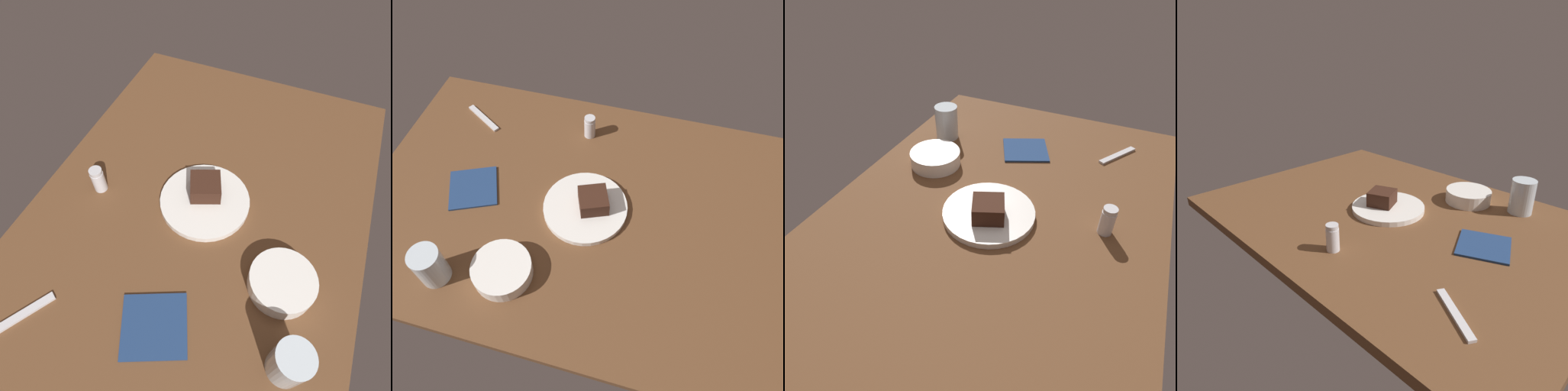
{
  "view_description": "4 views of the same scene",
  "coord_description": "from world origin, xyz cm",
  "views": [
    {
      "loc": [
        43.8,
        17.41,
        77.5
      ],
      "look_at": [
        -1.73,
        -1.28,
        7.33
      ],
      "focal_mm": 31.22,
      "sensor_mm": 36.0,
      "label": 1
    },
    {
      "loc": [
        -19.4,
        57.17,
        93.74
      ],
      "look_at": [
        -3.6,
        -1.01,
        7.36
      ],
      "focal_mm": 35.44,
      "sensor_mm": 36.0,
      "label": 2
    },
    {
      "loc": [
        -65.93,
        -25.61,
        64.53
      ],
      "look_at": [
        -0.23,
        4.54,
        5.92
      ],
      "focal_mm": 33.0,
      "sensor_mm": 36.0,
      "label": 3
    },
    {
      "loc": [
        66.85,
        -76.0,
        53.62
      ],
      "look_at": [
        -6.21,
        -3.56,
        8.58
      ],
      "focal_mm": 32.71,
      "sensor_mm": 36.0,
      "label": 4
    }
  ],
  "objects": [
    {
      "name": "chocolate_cake_slice",
      "position": [
        -5.42,
        0.01,
        7.0
      ],
      "size": [
        10.09,
        10.11,
        4.74
      ],
      "primitive_type": "cube",
      "rotation": [
        0.0,
        0.0,
        0.39
      ],
      "color": "#381E14",
      "rests_on": "dessert_plate"
    },
    {
      "name": "dessert_plate",
      "position": [
        -3.34,
        0.71,
        3.82
      ],
      "size": [
        23.4,
        23.4,
        1.63
      ],
      "primitive_type": "cylinder",
      "color": "white",
      "rests_on": "dining_table"
    },
    {
      "name": "dessert_spoon",
      "position": [
        38.89,
        -25.01,
        3.35
      ],
      "size": [
        13.69,
        9.45,
        0.7
      ],
      "primitive_type": "cube",
      "rotation": [
        0.0,
        0.0,
        2.58
      ],
      "color": "silver",
      "rests_on": "dining_table"
    },
    {
      "name": "salt_shaker",
      "position": [
        2.83,
        -27.09,
        6.72
      ],
      "size": [
        3.52,
        3.52,
        7.53
      ],
      "color": "silver",
      "rests_on": "dining_table"
    },
    {
      "name": "water_glass",
      "position": [
        27.37,
        29.45,
        8.5
      ],
      "size": [
        7.4,
        7.4,
        11.0
      ],
      "primitive_type": "cylinder",
      "color": "silver",
      "rests_on": "dining_table"
    },
    {
      "name": "folded_napkin",
      "position": [
        29.94,
        2.36,
        3.3
      ],
      "size": [
        17.93,
        18.09,
        0.6
      ],
      "primitive_type": "cube",
      "rotation": [
        0.0,
        0.0,
        0.42
      ],
      "color": "navy",
      "rests_on": "dining_table"
    },
    {
      "name": "side_bowl",
      "position": [
        11.35,
        24.7,
        5.18
      ],
      "size": [
        14.91,
        14.91,
        4.37
      ],
      "primitive_type": "cylinder",
      "color": "white",
      "rests_on": "dining_table"
    },
    {
      "name": "dining_table",
      "position": [
        0.0,
        0.0,
        1.5
      ],
      "size": [
        120.0,
        84.0,
        3.0
      ],
      "primitive_type": "cube",
      "color": "brown",
      "rests_on": "ground"
    }
  ]
}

